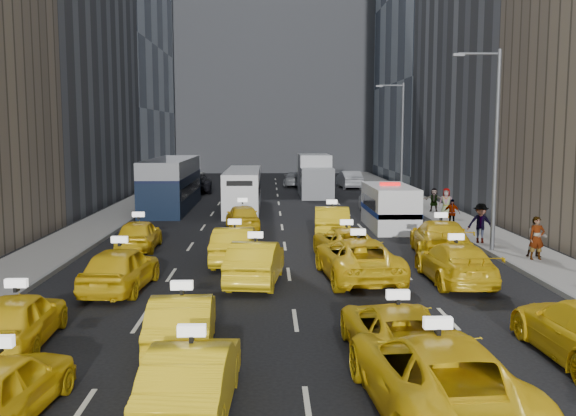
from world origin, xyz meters
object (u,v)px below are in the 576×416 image
(taxi_2, at_px, (436,373))
(pedestrian_0, at_px, (537,238))
(taxi_1, at_px, (193,377))
(nypd_van, at_px, (389,208))
(double_decker, at_px, (172,185))
(box_truck, at_px, (315,176))
(taxi_0, at_px, (1,387))
(city_bus, at_px, (243,190))

(taxi_2, xyz_separation_m, pedestrian_0, (7.86, 13.98, 0.26))
(taxi_1, relative_size, pedestrian_0, 2.43)
(nypd_van, bearing_deg, taxi_2, -91.28)
(double_decker, relative_size, box_truck, 1.59)
(taxi_1, bearing_deg, double_decker, -78.47)
(pedestrian_0, bearing_deg, taxi_1, -133.64)
(taxi_0, xyz_separation_m, taxi_2, (8.34, 0.13, 0.12))
(taxi_1, xyz_separation_m, pedestrian_0, (12.63, 13.84, 0.33))
(taxi_2, distance_m, city_bus, 32.55)
(taxi_0, xyz_separation_m, city_bus, (3.33, 32.28, 0.71))
(double_decker, distance_m, box_truck, 13.81)
(taxi_0, relative_size, double_decker, 0.32)
(double_decker, height_order, pedestrian_0, double_decker)
(taxi_0, bearing_deg, double_decker, -80.92)
(taxi_0, relative_size, taxi_2, 0.69)
(double_decker, distance_m, city_bus, 5.06)
(nypd_van, relative_size, city_bus, 0.58)
(taxi_2, bearing_deg, double_decker, -77.32)
(taxi_1, xyz_separation_m, taxi_2, (4.76, -0.14, 0.07))
(taxi_2, height_order, box_truck, box_truck)
(taxi_1, height_order, box_truck, box_truck)
(city_bus, bearing_deg, pedestrian_0, -53.54)
(nypd_van, bearing_deg, box_truck, 106.34)
(taxi_1, bearing_deg, city_bus, -87.13)
(double_decker, bearing_deg, box_truck, 31.80)
(taxi_1, height_order, pedestrian_0, pedestrian_0)
(double_decker, xyz_separation_m, box_truck, (10.65, 8.79, -0.03))
(taxi_2, distance_m, nypd_van, 23.86)
(taxi_2, relative_size, nypd_van, 0.91)
(city_bus, bearing_deg, nypd_van, -43.92)
(nypd_van, bearing_deg, city_bus, 142.19)
(box_truck, height_order, pedestrian_0, box_truck)
(taxi_0, height_order, box_truck, box_truck)
(taxi_1, distance_m, double_decker, 33.15)
(nypd_van, xyz_separation_m, pedestrian_0, (4.34, -9.61, -0.13))
(taxi_0, distance_m, city_bus, 32.46)
(taxi_1, height_order, double_decker, double_decker)
(taxi_0, relative_size, nypd_van, 0.63)
(box_truck, bearing_deg, double_decker, -144.45)
(city_bus, xyz_separation_m, pedestrian_0, (12.88, -18.17, -0.33))
(taxi_2, relative_size, box_truck, 0.74)
(taxi_0, bearing_deg, taxi_2, -172.90)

